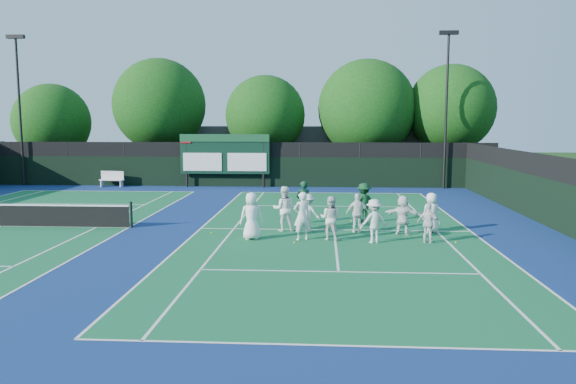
# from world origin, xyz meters

# --- Properties ---
(ground) EXTENTS (120.00, 120.00, 0.00)m
(ground) POSITION_xyz_m (0.00, 0.00, 0.00)
(ground) COLOR #14330E
(ground) RESTS_ON ground
(court_apron) EXTENTS (34.00, 32.00, 0.01)m
(court_apron) POSITION_xyz_m (-6.00, 1.00, 0.00)
(court_apron) COLOR navy
(court_apron) RESTS_ON ground
(near_court) EXTENTS (11.05, 23.85, 0.01)m
(near_court) POSITION_xyz_m (0.00, 1.00, 0.01)
(near_court) COLOR #125C32
(near_court) RESTS_ON ground
(left_court) EXTENTS (11.05, 23.85, 0.01)m
(left_court) POSITION_xyz_m (-14.00, 1.00, 0.01)
(left_court) COLOR #125C32
(left_court) RESTS_ON ground
(back_fence) EXTENTS (34.00, 0.08, 3.00)m
(back_fence) POSITION_xyz_m (-6.00, 16.00, 1.36)
(back_fence) COLOR black
(back_fence) RESTS_ON ground
(divider_fence_right) EXTENTS (0.08, 32.00, 3.00)m
(divider_fence_right) POSITION_xyz_m (9.00, 1.00, 1.36)
(divider_fence_right) COLOR black
(divider_fence_right) RESTS_ON ground
(scoreboard) EXTENTS (6.00, 0.21, 3.55)m
(scoreboard) POSITION_xyz_m (-7.01, 15.59, 2.19)
(scoreboard) COLOR black
(scoreboard) RESTS_ON ground
(clubhouse) EXTENTS (18.00, 6.00, 4.00)m
(clubhouse) POSITION_xyz_m (-2.00, 24.00, 2.00)
(clubhouse) COLOR #59595E
(clubhouse) RESTS_ON ground
(light_pole_left) EXTENTS (1.20, 0.30, 10.12)m
(light_pole_left) POSITION_xyz_m (-21.00, 15.70, 6.30)
(light_pole_left) COLOR black
(light_pole_left) RESTS_ON ground
(light_pole_right) EXTENTS (1.20, 0.30, 10.12)m
(light_pole_right) POSITION_xyz_m (7.50, 15.70, 6.30)
(light_pole_right) COLOR black
(light_pole_right) RESTS_ON ground
(tennis_net) EXTENTS (11.30, 0.10, 1.10)m
(tennis_net) POSITION_xyz_m (-14.00, 1.00, 0.49)
(tennis_net) COLOR black
(tennis_net) RESTS_ON ground
(bench) EXTENTS (1.71, 0.68, 1.06)m
(bench) POSITION_xyz_m (-14.67, 15.38, 0.57)
(bench) COLOR silver
(bench) RESTS_ON ground
(tree_a) EXTENTS (5.66, 5.66, 7.18)m
(tree_a) POSITION_xyz_m (-20.52, 19.58, 4.20)
(tree_a) COLOR black
(tree_a) RESTS_ON ground
(tree_b) EXTENTS (6.76, 6.76, 8.97)m
(tree_b) POSITION_xyz_m (-12.32, 19.58, 5.41)
(tree_b) COLOR black
(tree_b) RESTS_ON ground
(tree_c) EXTENTS (5.78, 5.78, 7.73)m
(tree_c) POSITION_xyz_m (-4.51, 19.58, 4.68)
(tree_c) COLOR black
(tree_c) RESTS_ON ground
(tree_d) EXTENTS (7.01, 7.01, 8.82)m
(tree_d) POSITION_xyz_m (2.84, 19.58, 5.13)
(tree_d) COLOR black
(tree_d) RESTS_ON ground
(tree_e) EXTENTS (6.22, 6.22, 8.43)m
(tree_e) POSITION_xyz_m (8.81, 19.58, 5.15)
(tree_e) COLOR black
(tree_e) RESTS_ON ground
(tennis_ball_0) EXTENTS (0.07, 0.07, 0.07)m
(tennis_ball_0) POSITION_xyz_m (-1.49, -1.61, 0.03)
(tennis_ball_0) COLOR #BCC417
(tennis_ball_0) RESTS_ON ground
(tennis_ball_1) EXTENTS (0.07, 0.07, 0.07)m
(tennis_ball_1) POSITION_xyz_m (1.33, 2.98, 0.03)
(tennis_ball_1) COLOR #BCC417
(tennis_ball_1) RESTS_ON ground
(tennis_ball_2) EXTENTS (0.07, 0.07, 0.07)m
(tennis_ball_2) POSITION_xyz_m (3.38, -0.31, 0.03)
(tennis_ball_2) COLOR #BCC417
(tennis_ball_2) RESTS_ON ground
(tennis_ball_3) EXTENTS (0.07, 0.07, 0.07)m
(tennis_ball_3) POSITION_xyz_m (-4.84, -0.02, 0.03)
(tennis_ball_3) COLOR #BCC417
(tennis_ball_3) RESTS_ON ground
(tennis_ball_4) EXTENTS (0.07, 0.07, 0.07)m
(tennis_ball_4) POSITION_xyz_m (0.80, 2.99, 0.03)
(tennis_ball_4) COLOR #BCC417
(tennis_ball_4) RESTS_ON ground
(tennis_ball_5) EXTENTS (0.07, 0.07, 0.07)m
(tennis_ball_5) POSITION_xyz_m (4.38, -1.21, 0.03)
(tennis_ball_5) COLOR #BCC417
(tennis_ball_5) RESTS_ON ground
(player_front_0) EXTENTS (0.97, 0.74, 1.78)m
(player_front_0) POSITION_xyz_m (-3.12, -0.99, 0.89)
(player_front_0) COLOR white
(player_front_0) RESTS_ON ground
(player_front_1) EXTENTS (0.78, 0.67, 1.81)m
(player_front_1) POSITION_xyz_m (-1.24, -0.98, 0.91)
(player_front_1) COLOR white
(player_front_1) RESTS_ON ground
(player_front_2) EXTENTS (0.96, 0.84, 1.65)m
(player_front_2) POSITION_xyz_m (-0.18, -0.91, 0.83)
(player_front_2) COLOR silver
(player_front_2) RESTS_ON ground
(player_front_3) EXTENTS (1.17, 0.87, 1.61)m
(player_front_3) POSITION_xyz_m (1.39, -1.31, 0.80)
(player_front_3) COLOR silver
(player_front_3) RESTS_ON ground
(player_front_4) EXTENTS (0.92, 0.67, 1.46)m
(player_front_4) POSITION_xyz_m (3.37, -1.23, 0.73)
(player_front_4) COLOR silver
(player_front_4) RESTS_ON ground
(player_back_0) EXTENTS (0.96, 0.79, 1.82)m
(player_back_0) POSITION_xyz_m (-2.03, 0.72, 0.91)
(player_back_0) COLOR white
(player_back_0) RESTS_ON ground
(player_back_1) EXTENTS (1.11, 0.83, 1.52)m
(player_back_1) POSITION_xyz_m (-1.06, 0.68, 0.76)
(player_back_1) COLOR silver
(player_back_1) RESTS_ON ground
(player_back_2) EXTENTS (0.94, 0.44, 1.57)m
(player_back_2) POSITION_xyz_m (0.92, 0.60, 0.78)
(player_back_2) COLOR white
(player_back_2) RESTS_ON ground
(player_back_3) EXTENTS (1.51, 0.84, 1.55)m
(player_back_3) POSITION_xyz_m (2.66, 0.29, 0.78)
(player_back_3) COLOR white
(player_back_3) RESTS_ON ground
(player_back_4) EXTENTS (0.90, 0.72, 1.61)m
(player_back_4) POSITION_xyz_m (3.83, 0.71, 0.80)
(player_back_4) COLOR white
(player_back_4) RESTS_ON ground
(coach_left) EXTENTS (0.77, 0.60, 1.85)m
(coach_left) POSITION_xyz_m (-1.31, 2.52, 0.92)
(coach_left) COLOR #0E3621
(coach_left) RESTS_ON ground
(coach_right) EXTENTS (1.29, 1.06, 1.74)m
(coach_right) POSITION_xyz_m (1.32, 2.75, 0.87)
(coach_right) COLOR #103A1D
(coach_right) RESTS_ON ground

